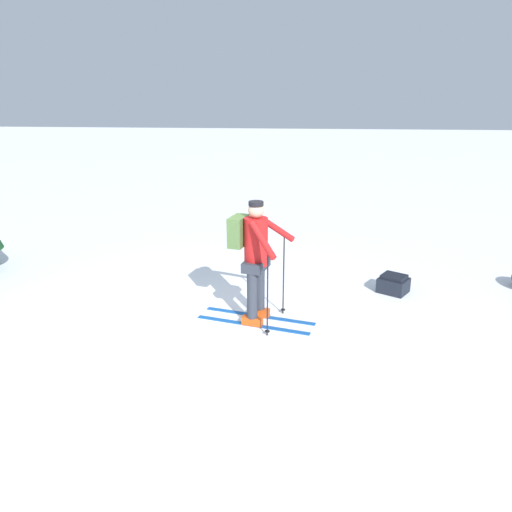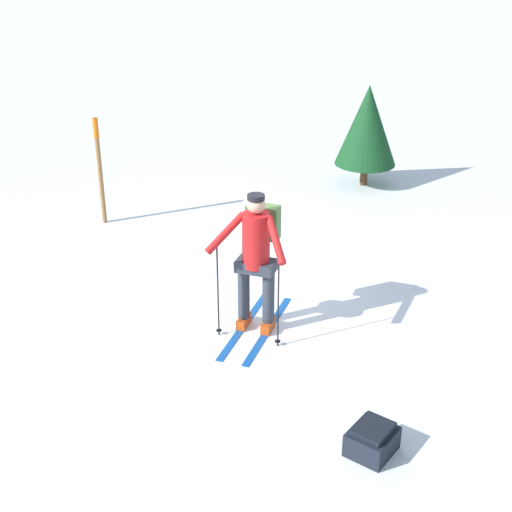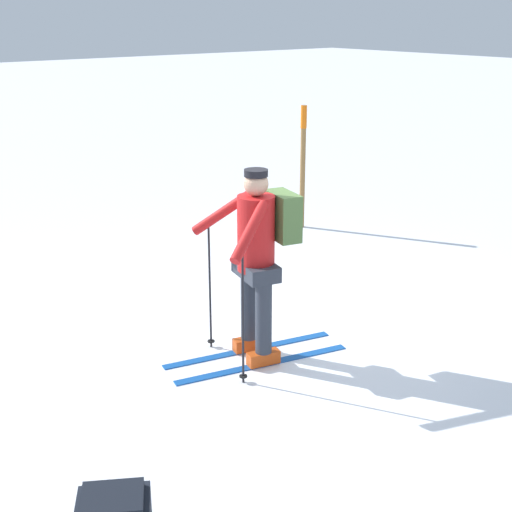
{
  "view_description": "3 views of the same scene",
  "coord_description": "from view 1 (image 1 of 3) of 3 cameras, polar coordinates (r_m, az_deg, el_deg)",
  "views": [
    {
      "loc": [
        -6.42,
        -1.28,
        3.22
      ],
      "look_at": [
        0.23,
        -0.62,
        1.01
      ],
      "focal_mm": 35.0,
      "sensor_mm": 36.0,
      "label": 1
    },
    {
      "loc": [
        0.95,
        -8.3,
        4.69
      ],
      "look_at": [
        0.23,
        -0.62,
        1.01
      ],
      "focal_mm": 50.0,
      "sensor_mm": 36.0,
      "label": 2
    },
    {
      "loc": [
        4.9,
        -4.38,
        3.08
      ],
      "look_at": [
        0.23,
        -0.62,
        1.01
      ],
      "focal_mm": 50.0,
      "sensor_mm": 36.0,
      "label": 3
    }
  ],
  "objects": [
    {
      "name": "skier",
      "position": [
        7.03,
        -0.24,
        0.38
      ],
      "size": [
        1.0,
        1.76,
        1.79
      ],
      "color": "#144C9E",
      "rests_on": "ground_plane"
    },
    {
      "name": "ground_plane",
      "position": [
        7.29,
        -5.11,
        -7.94
      ],
      "size": [
        80.0,
        80.0,
        0.0
      ],
      "primitive_type": "plane",
      "color": "white"
    },
    {
      "name": "dropped_backpack",
      "position": [
        8.68,
        15.43,
        -3.1
      ],
      "size": [
        0.57,
        0.59,
        0.31
      ],
      "color": "black",
      "rests_on": "ground_plane"
    }
  ]
}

